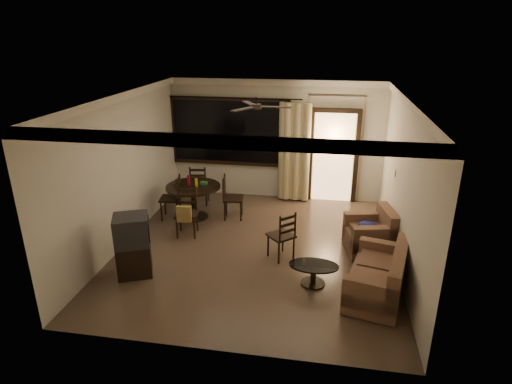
% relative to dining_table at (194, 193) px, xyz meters
% --- Properties ---
extents(ground, '(5.50, 5.50, 0.00)m').
position_rel_dining_table_xyz_m(ground, '(1.56, -1.20, -0.57)').
color(ground, '#7F6651').
rests_on(ground, ground).
extents(room_shell, '(5.50, 6.70, 5.50)m').
position_rel_dining_table_xyz_m(room_shell, '(2.16, 0.57, 1.26)').
color(room_shell, beige).
rests_on(room_shell, ground).
extents(dining_table, '(1.16, 1.16, 0.95)m').
position_rel_dining_table_xyz_m(dining_table, '(0.00, 0.00, 0.00)').
color(dining_table, black).
rests_on(dining_table, ground).
extents(dining_chair_west, '(0.47, 0.47, 0.95)m').
position_rel_dining_table_xyz_m(dining_chair_west, '(-0.47, -0.12, -0.29)').
color(dining_chair_west, black).
rests_on(dining_chair_west, ground).
extents(dining_chair_east, '(0.47, 0.47, 0.95)m').
position_rel_dining_table_xyz_m(dining_chair_east, '(0.83, 0.11, -0.29)').
color(dining_chair_east, black).
rests_on(dining_chair_east, ground).
extents(dining_chair_south, '(0.47, 0.52, 0.95)m').
position_rel_dining_table_xyz_m(dining_chair_south, '(0.12, -0.85, -0.27)').
color(dining_chair_south, black).
rests_on(dining_chair_south, ground).
extents(dining_chair_north, '(0.47, 0.47, 0.95)m').
position_rel_dining_table_xyz_m(dining_chair_north, '(-0.11, 0.78, -0.29)').
color(dining_chair_north, black).
rests_on(dining_chair_north, ground).
extents(tv_cabinet, '(0.69, 0.67, 1.05)m').
position_rel_dining_table_xyz_m(tv_cabinet, '(-0.29, -2.38, -0.05)').
color(tv_cabinet, black).
rests_on(tv_cabinet, ground).
extents(sofa, '(1.08, 1.58, 0.77)m').
position_rel_dining_table_xyz_m(sofa, '(3.67, -2.35, -0.27)').
color(sofa, '#4E3324').
rests_on(sofa, ground).
extents(armchair, '(0.95, 0.95, 0.81)m').
position_rel_dining_table_xyz_m(armchair, '(3.66, -0.92, -0.24)').
color(armchair, '#4E3324').
rests_on(armchair, ground).
extents(coffee_table, '(0.79, 0.48, 0.35)m').
position_rel_dining_table_xyz_m(coffee_table, '(2.66, -2.20, -0.34)').
color(coffee_table, black).
rests_on(coffee_table, ground).
extents(side_chair, '(0.57, 0.57, 0.91)m').
position_rel_dining_table_xyz_m(side_chair, '(2.06, -1.44, -0.30)').
color(side_chair, black).
rests_on(side_chair, ground).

